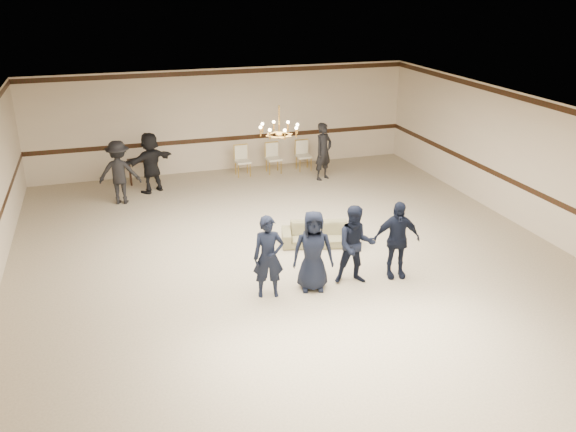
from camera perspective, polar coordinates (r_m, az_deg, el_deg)
name	(u,v)px	position (r m, az deg, el deg)	size (l,w,h in m)	color
room	(293,190)	(12.64, 0.49, 2.46)	(12.01, 14.01, 3.21)	beige
chair_rail	(225,139)	(19.30, -5.99, 7.29)	(12.00, 0.02, 0.14)	black
crown_molding	(222,72)	(18.90, -6.24, 13.41)	(12.00, 0.02, 0.14)	black
chandelier	(279,120)	(13.21, -0.85, 9.06)	(0.94, 0.94, 0.89)	gold
boy_a	(268,257)	(11.45, -1.87, -3.90)	(0.60, 0.39, 1.64)	black
boy_b	(313,251)	(11.70, 2.39, -3.33)	(0.80, 0.52, 1.64)	black
boy_c	(356,245)	(12.01, 6.43, -2.76)	(0.80, 0.62, 1.64)	black
boy_d	(397,240)	(12.38, 10.26, -2.21)	(0.96, 0.40, 1.64)	black
settee	(320,234)	(13.88, 3.01, -1.73)	(1.73, 0.68, 0.51)	#837B57
adult_left	(119,172)	(16.87, -15.71, 4.01)	(1.13, 0.65, 1.74)	black
adult_mid	(151,162)	(17.58, -12.90, 4.98)	(1.62, 0.51, 1.74)	black
adult_right	(323,151)	(18.28, 3.38, 6.13)	(0.64, 0.42, 1.74)	black
banquet_chair_left	(243,161)	(18.73, -4.32, 5.20)	(0.45, 0.45, 0.93)	#F2EBCB
banquet_chair_mid	(274,158)	(18.97, -1.37, 5.47)	(0.45, 0.45, 0.93)	#F2EBCB
banquet_chair_right	(304,156)	(19.26, 1.50, 5.72)	(0.45, 0.45, 0.93)	#F2EBCB
console_table	(144,171)	(18.53, -13.53, 4.17)	(0.88, 0.37, 0.74)	black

